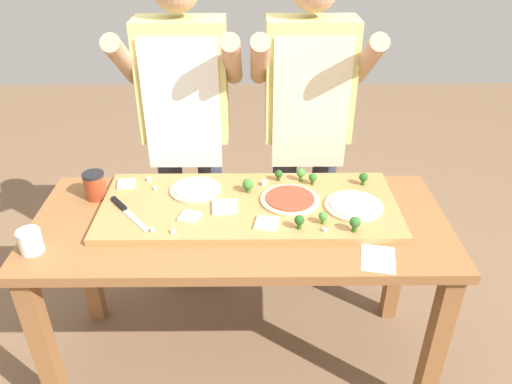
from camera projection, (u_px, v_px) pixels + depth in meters
ground_plane at (243, 357)px, 2.37m from camera, size 8.00×8.00×0.00m
prep_table at (241, 243)px, 2.02m from camera, size 1.64×0.69×0.80m
cutting_board at (249, 206)px, 2.02m from camera, size 1.20×0.50×0.03m
chefs_knife at (124, 209)px, 1.96m from camera, size 0.19×0.24×0.02m
pizza_whole_cheese_artichoke at (196, 189)px, 2.09m from camera, size 0.22×0.22×0.02m
pizza_whole_tomato_red at (290, 199)px, 2.02m from camera, size 0.24×0.24×0.02m
pizza_whole_white_garlic at (354, 206)px, 1.98m from camera, size 0.23×0.23×0.02m
pizza_slice_near_left at (267, 223)px, 1.87m from camera, size 0.10×0.10×0.01m
pizza_slice_near_right at (225, 207)px, 1.97m from camera, size 0.11×0.11×0.01m
pizza_slice_center at (190, 217)px, 1.91m from camera, size 0.09×0.09×0.01m
pizza_slice_far_right at (126, 184)px, 2.13m from camera, size 0.08×0.08×0.01m
broccoli_floret_front_right at (313, 178)px, 2.12m from camera, size 0.04×0.04×0.05m
broccoli_floret_front_left at (363, 178)px, 2.12m from camera, size 0.04×0.04×0.06m
broccoli_floret_back_mid at (323, 217)px, 1.87m from camera, size 0.04×0.04×0.05m
broccoli_floret_front_mid at (299, 221)px, 1.84m from camera, size 0.04×0.04×0.06m
broccoli_floret_center_left at (279, 174)px, 2.15m from camera, size 0.04×0.04×0.05m
broccoli_floret_back_right at (248, 185)px, 2.07m from camera, size 0.05×0.05×0.06m
broccoli_floret_back_left at (301, 173)px, 2.15m from camera, size 0.04×0.04×0.06m
broccoli_floret_center_right at (355, 223)px, 1.82m from camera, size 0.04×0.04×0.06m
cheese_crumble_a at (173, 231)px, 1.83m from camera, size 0.02×0.02×0.02m
cheese_crumble_b at (325, 230)px, 1.84m from camera, size 0.02×0.02×0.01m
cheese_crumble_c at (155, 188)px, 2.10m from camera, size 0.02×0.02×0.01m
cheese_crumble_d at (265, 183)px, 2.13m from camera, size 0.02×0.02×0.02m
cheese_crumble_e at (149, 179)px, 2.16m from camera, size 0.02×0.02×0.02m
cheese_crumble_f at (152, 230)px, 1.84m from camera, size 0.02×0.02×0.01m
flour_cup at (31, 242)px, 1.76m from camera, size 0.08×0.08×0.09m
sauce_jar at (95, 185)px, 2.07m from camera, size 0.09×0.09×0.12m
recipe_note at (378, 259)px, 1.74m from camera, size 0.15×0.17×0.00m
cook_left at (186, 118)px, 2.34m from camera, size 0.54×0.39×1.67m
cook_right at (308, 117)px, 2.34m from camera, size 0.54×0.39×1.67m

